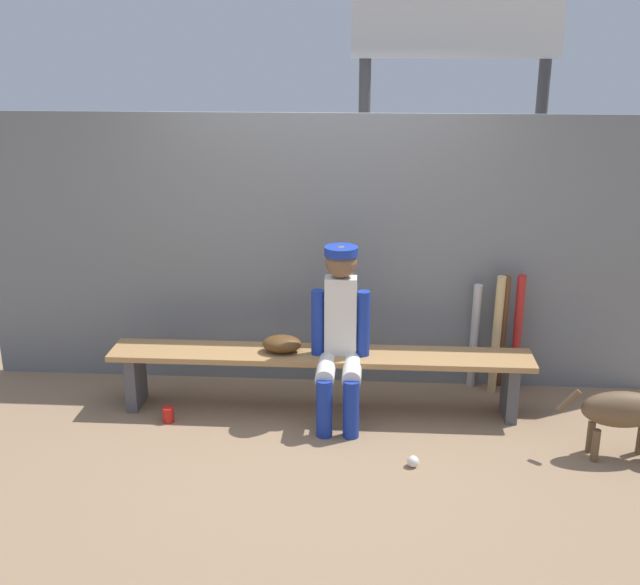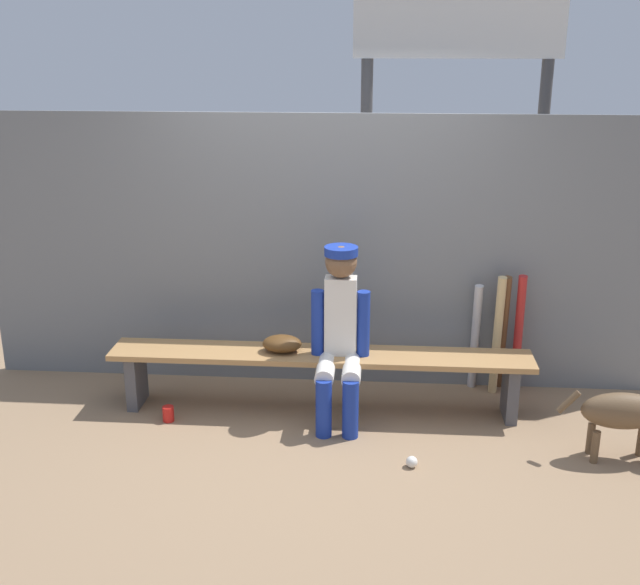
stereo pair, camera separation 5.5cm
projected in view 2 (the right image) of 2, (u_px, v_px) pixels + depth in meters
ground_plane at (320, 410)px, 5.71m from camera, size 30.00×30.00×0.00m
chainlink_fence at (325, 253)px, 5.89m from camera, size 5.23×0.03×2.07m
dugout_bench at (320, 364)px, 5.59m from camera, size 3.00×0.36×0.45m
player_seated at (340, 330)px, 5.39m from camera, size 0.41×0.55×1.23m
baseball_glove at (282, 344)px, 5.57m from camera, size 0.28×0.20×0.12m
bat_aluminum_silver at (475, 337)px, 5.91m from camera, size 0.07×0.17×0.85m
bat_wood_natural at (497, 336)px, 5.81m from camera, size 0.07×0.15×0.95m
bat_wood_dark at (503, 333)px, 5.88m from camera, size 0.08×0.23×0.94m
bat_aluminum_red at (518, 335)px, 5.84m from camera, size 0.09×0.16×0.94m
baseball at (412, 462)px, 4.94m from camera, size 0.07×0.07×0.07m
cup_on_ground at (168, 414)px, 5.53m from camera, size 0.08×0.08×0.11m
cup_on_bench at (331, 344)px, 5.57m from camera, size 0.08×0.08×0.11m
scoreboard at (465, 51)px, 6.40m from camera, size 1.98×0.27×3.57m
dog at (632, 412)px, 4.95m from camera, size 0.84×0.20×0.49m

